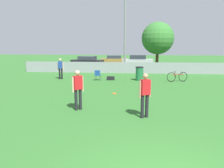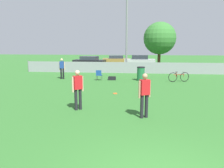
{
  "view_description": "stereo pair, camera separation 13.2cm",
  "coord_description": "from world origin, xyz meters",
  "px_view_note": "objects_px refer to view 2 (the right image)",
  "views": [
    {
      "loc": [
        -0.72,
        -3.79,
        2.75
      ],
      "look_at": [
        -1.69,
        5.74,
        1.05
      ],
      "focal_mm": 35.0,
      "sensor_mm": 36.0,
      "label": 1
    },
    {
      "loc": [
        -0.59,
        -3.78,
        2.75
      ],
      "look_at": [
        -1.69,
        5.74,
        1.05
      ],
      "focal_mm": 35.0,
      "sensor_mm": 36.0,
      "label": 2
    }
  ],
  "objects_px": {
    "spectator_in_blue": "(62,67)",
    "frisbee_disc": "(115,93)",
    "tree_near_pole": "(160,38)",
    "gear_bag_sideline": "(112,78)",
    "trash_bin": "(141,74)",
    "parked_car_dark": "(89,61)",
    "player_defender_red": "(78,87)",
    "bicycle_sideline": "(179,77)",
    "parked_car_silver": "(140,61)",
    "light_pole": "(127,24)",
    "folding_chair_sideline": "(99,74)",
    "player_thrower_red": "(144,93)",
    "parked_car_tan": "(116,60)"
  },
  "relations": [
    {
      "from": "parked_car_tan",
      "to": "trash_bin",
      "type": "bearing_deg",
      "value": -86.22
    },
    {
      "from": "player_defender_red",
      "to": "trash_bin",
      "type": "distance_m",
      "value": 8.81
    },
    {
      "from": "parked_car_dark",
      "to": "parked_car_silver",
      "type": "distance_m",
      "value": 6.82
    },
    {
      "from": "player_defender_red",
      "to": "frisbee_disc",
      "type": "height_order",
      "value": "player_defender_red"
    },
    {
      "from": "folding_chair_sideline",
      "to": "bicycle_sideline",
      "type": "relative_size",
      "value": 0.5
    },
    {
      "from": "tree_near_pole",
      "to": "gear_bag_sideline",
      "type": "height_order",
      "value": "tree_near_pole"
    },
    {
      "from": "light_pole",
      "to": "parked_car_tan",
      "type": "height_order",
      "value": "light_pole"
    },
    {
      "from": "light_pole",
      "to": "player_thrower_red",
      "type": "height_order",
      "value": "light_pole"
    },
    {
      "from": "gear_bag_sideline",
      "to": "parked_car_dark",
      "type": "relative_size",
      "value": 0.14
    },
    {
      "from": "frisbee_disc",
      "to": "parked_car_tan",
      "type": "height_order",
      "value": "parked_car_tan"
    },
    {
      "from": "bicycle_sideline",
      "to": "trash_bin",
      "type": "height_order",
      "value": "trash_bin"
    },
    {
      "from": "trash_bin",
      "to": "player_thrower_red",
      "type": "bearing_deg",
      "value": -90.01
    },
    {
      "from": "light_pole",
      "to": "gear_bag_sideline",
      "type": "bearing_deg",
      "value": -98.36
    },
    {
      "from": "tree_near_pole",
      "to": "trash_bin",
      "type": "height_order",
      "value": "tree_near_pole"
    },
    {
      "from": "trash_bin",
      "to": "parked_car_dark",
      "type": "distance_m",
      "value": 13.67
    },
    {
      "from": "player_defender_red",
      "to": "frisbee_disc",
      "type": "relative_size",
      "value": 6.77
    },
    {
      "from": "light_pole",
      "to": "parked_car_tan",
      "type": "distance_m",
      "value": 10.89
    },
    {
      "from": "spectator_in_blue",
      "to": "light_pole",
      "type": "bearing_deg",
      "value": -131.92
    },
    {
      "from": "tree_near_pole",
      "to": "parked_car_silver",
      "type": "relative_size",
      "value": 1.29
    },
    {
      "from": "spectator_in_blue",
      "to": "parked_car_dark",
      "type": "bearing_deg",
      "value": -89.39
    },
    {
      "from": "player_defender_red",
      "to": "tree_near_pole",
      "type": "bearing_deg",
      "value": 33.99
    },
    {
      "from": "parked_car_dark",
      "to": "parked_car_silver",
      "type": "height_order",
      "value": "parked_car_silver"
    },
    {
      "from": "player_thrower_red",
      "to": "gear_bag_sideline",
      "type": "distance_m",
      "value": 9.43
    },
    {
      "from": "player_thrower_red",
      "to": "spectator_in_blue",
      "type": "relative_size",
      "value": 1.02
    },
    {
      "from": "trash_bin",
      "to": "player_defender_red",
      "type": "bearing_deg",
      "value": -108.51
    },
    {
      "from": "spectator_in_blue",
      "to": "player_defender_red",
      "type": "bearing_deg",
      "value": 112.5
    },
    {
      "from": "light_pole",
      "to": "folding_chair_sideline",
      "type": "height_order",
      "value": "light_pole"
    },
    {
      "from": "light_pole",
      "to": "parked_car_silver",
      "type": "bearing_deg",
      "value": 77.19
    },
    {
      "from": "light_pole",
      "to": "player_thrower_red",
      "type": "bearing_deg",
      "value": -84.52
    },
    {
      "from": "light_pole",
      "to": "tree_near_pole",
      "type": "bearing_deg",
      "value": 17.39
    },
    {
      "from": "frisbee_disc",
      "to": "parked_car_dark",
      "type": "relative_size",
      "value": 0.06
    },
    {
      "from": "spectator_in_blue",
      "to": "frisbee_disc",
      "type": "xyz_separation_m",
      "value": [
        4.91,
        -5.07,
        -0.95
      ]
    },
    {
      "from": "player_defender_red",
      "to": "gear_bag_sideline",
      "type": "xyz_separation_m",
      "value": [
        0.5,
        8.37,
        -0.85
      ]
    },
    {
      "from": "tree_near_pole",
      "to": "folding_chair_sideline",
      "type": "bearing_deg",
      "value": -126.36
    },
    {
      "from": "tree_near_pole",
      "to": "parked_car_dark",
      "type": "xyz_separation_m",
      "value": [
        -8.8,
        4.95,
        -2.85
      ]
    },
    {
      "from": "bicycle_sideline",
      "to": "parked_car_silver",
      "type": "bearing_deg",
      "value": 86.1
    },
    {
      "from": "light_pole",
      "to": "trash_bin",
      "type": "bearing_deg",
      "value": -76.21
    },
    {
      "from": "frisbee_disc",
      "to": "bicycle_sideline",
      "type": "bearing_deg",
      "value": 46.93
    },
    {
      "from": "player_defender_red",
      "to": "frisbee_disc",
      "type": "xyz_separation_m",
      "value": [
        1.26,
        3.36,
        -0.97
      ]
    },
    {
      "from": "spectator_in_blue",
      "to": "bicycle_sideline",
      "type": "xyz_separation_m",
      "value": [
        9.32,
        -0.35,
        -0.59
      ]
    },
    {
      "from": "folding_chair_sideline",
      "to": "parked_car_tan",
      "type": "xyz_separation_m",
      "value": [
        -0.21,
        15.96,
        0.16
      ]
    },
    {
      "from": "spectator_in_blue",
      "to": "parked_car_tan",
      "type": "xyz_separation_m",
      "value": [
        2.94,
        15.57,
        -0.33
      ]
    },
    {
      "from": "trash_bin",
      "to": "gear_bag_sideline",
      "type": "height_order",
      "value": "trash_bin"
    },
    {
      "from": "tree_near_pole",
      "to": "trash_bin",
      "type": "xyz_separation_m",
      "value": [
        -2.04,
        -6.94,
        -2.94
      ]
    },
    {
      "from": "light_pole",
      "to": "player_thrower_red",
      "type": "xyz_separation_m",
      "value": [
        1.43,
        -14.94,
        -3.93
      ]
    },
    {
      "from": "light_pole",
      "to": "tree_near_pole",
      "type": "distance_m",
      "value": 3.91
    },
    {
      "from": "tree_near_pole",
      "to": "bicycle_sideline",
      "type": "height_order",
      "value": "tree_near_pole"
    },
    {
      "from": "folding_chair_sideline",
      "to": "gear_bag_sideline",
      "type": "distance_m",
      "value": 1.11
    },
    {
      "from": "folding_chair_sideline",
      "to": "parked_car_dark",
      "type": "relative_size",
      "value": 0.18
    },
    {
      "from": "bicycle_sideline",
      "to": "parked_car_silver",
      "type": "xyz_separation_m",
      "value": [
        -2.84,
        12.6,
        0.34
      ]
    }
  ]
}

